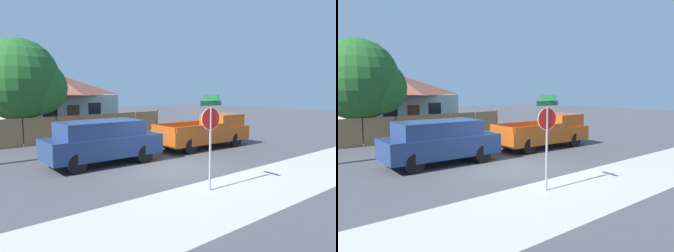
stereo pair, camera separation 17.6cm
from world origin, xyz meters
TOP-DOWN VIEW (x-y plane):
  - ground_plane at (0.00, 0.00)m, footprint 80.00×80.00m
  - sidewalk_strip at (0.00, -3.60)m, footprint 36.00×3.20m
  - wooden_fence at (0.71, 9.04)m, footprint 11.25×0.12m
  - house at (1.53, 16.00)m, footprint 8.05×7.24m
  - oak_tree at (-2.60, 10.03)m, footprint 4.90×4.66m
  - red_suv at (-1.75, 2.48)m, footprint 4.90×2.13m
  - orange_pickup at (4.51, 2.47)m, footprint 5.42×2.19m
  - stop_sign at (-0.92, -2.83)m, footprint 0.81×0.73m

SIDE VIEW (x-z plane):
  - ground_plane at x=0.00m, z-range 0.00..0.00m
  - sidewalk_strip at x=0.00m, z-range 0.00..0.01m
  - wooden_fence at x=0.71m, z-range -0.05..1.62m
  - orange_pickup at x=4.51m, z-range -0.02..1.75m
  - red_suv at x=-1.75m, z-range 0.08..1.93m
  - stop_sign at x=-0.92m, z-range 0.51..3.49m
  - house at x=1.53m, z-range 0.08..4.42m
  - oak_tree at x=-2.60m, z-range 0.57..6.58m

